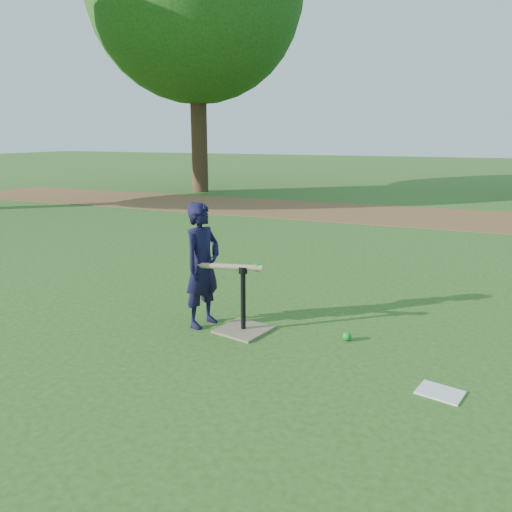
% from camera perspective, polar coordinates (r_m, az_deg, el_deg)
% --- Properties ---
extents(ground, '(80.00, 80.00, 0.00)m').
position_cam_1_polar(ground, '(4.82, -2.29, -7.94)').
color(ground, '#285116').
rests_on(ground, ground).
extents(dirt_strip, '(24.00, 3.00, 0.01)m').
position_cam_1_polar(dirt_strip, '(11.84, 13.52, 4.71)').
color(dirt_strip, brown).
rests_on(dirt_strip, ground).
extents(child, '(0.36, 0.48, 1.18)m').
position_cam_1_polar(child, '(4.69, -6.14, -1.06)').
color(child, black).
rests_on(child, ground).
extents(wiffle_ball_ground, '(0.08, 0.08, 0.08)m').
position_cam_1_polar(wiffle_ball_ground, '(4.54, 10.37, -9.02)').
color(wiffle_ball_ground, '#0C8B26').
rests_on(wiffle_ball_ground, ground).
extents(clipboard, '(0.35, 0.29, 0.01)m').
position_cam_1_polar(clipboard, '(3.88, 20.29, -14.41)').
color(clipboard, silver).
rests_on(clipboard, ground).
extents(batting_tee, '(0.51, 0.51, 0.61)m').
position_cam_1_polar(batting_tee, '(4.66, -1.46, -7.28)').
color(batting_tee, '#7F6D51').
rests_on(batting_tee, ground).
extents(swing_action, '(0.63, 0.20, 0.08)m').
position_cam_1_polar(swing_action, '(4.54, -2.72, -1.22)').
color(swing_action, tan).
rests_on(swing_action, ground).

